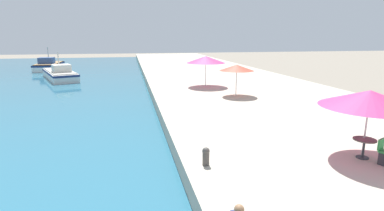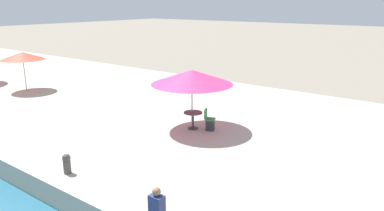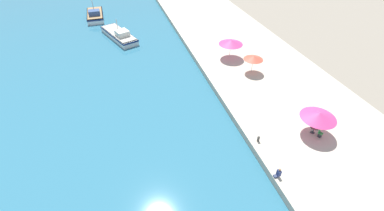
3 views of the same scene
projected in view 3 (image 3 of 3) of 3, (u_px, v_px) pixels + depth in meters
water_basin at (1, 66)px, 38.13m from camera, size 56.00×90.00×0.04m
quay_promenade at (225, 34)px, 46.08m from camera, size 16.00×90.00×0.80m
fishing_boat_near at (119, 35)px, 45.17m from camera, size 6.02×10.02×3.36m
fishing_boat_mid at (95, 15)px, 52.80m from camera, size 3.20×8.04×3.57m
cafe_umbrella_pink at (319, 115)px, 24.80m from camera, size 3.45×3.45×2.54m
cafe_umbrella_white at (254, 58)px, 34.03m from camera, size 2.60×2.60×2.35m
cafe_umbrella_striped at (231, 42)px, 37.11m from camera, size 3.51×3.51×2.71m
cafe_table at (314, 129)px, 25.77m from camera, size 0.80×0.80×0.74m
cafe_chair_left at (320, 134)px, 25.47m from camera, size 0.54×0.56×0.91m
person_at_quay at (278, 173)px, 21.74m from camera, size 0.53×0.36×0.98m
mooring_bollard at (258, 139)px, 24.98m from camera, size 0.26×0.26×0.65m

